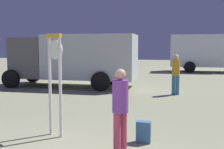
{
  "coord_description": "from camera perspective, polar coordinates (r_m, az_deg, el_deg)",
  "views": [
    {
      "loc": [
        1.78,
        -3.26,
        2.06
      ],
      "look_at": [
        -0.44,
        4.87,
        1.2
      ],
      "focal_mm": 43.9,
      "sensor_mm": 36.0,
      "label": 1
    }
  ],
  "objects": [
    {
      "name": "person_near_clock",
      "position": [
        5.33,
        1.74,
        -6.56
      ],
      "size": [
        0.31,
        0.31,
        1.64
      ],
      "color": "#B33B55",
      "rests_on": "ground_plane"
    },
    {
      "name": "standing_clock",
      "position": [
        6.36,
        -11.78,
        0.11
      ],
      "size": [
        0.43,
        0.22,
        2.35
      ],
      "color": "white",
      "rests_on": "ground_plane"
    },
    {
      "name": "person_distant",
      "position": [
        11.99,
        13.15,
        0.44
      ],
      "size": [
        0.33,
        0.33,
        1.73
      ],
      "color": "teal",
      "rests_on": "ground_plane"
    },
    {
      "name": "box_truck_far",
      "position": [
        23.79,
        19.24,
        4.47
      ],
      "size": [
        6.63,
        2.79,
        3.03
      ],
      "color": "white",
      "rests_on": "ground_plane"
    },
    {
      "name": "backpack",
      "position": [
        6.05,
        6.59,
        -11.83
      ],
      "size": [
        0.31,
        0.21,
        0.46
      ],
      "color": "teal",
      "rests_on": "ground_plane"
    },
    {
      "name": "box_truck_near",
      "position": [
        14.22,
        -7.71,
        3.54
      ],
      "size": [
        6.69,
        2.75,
        2.66
      ],
      "color": "silver",
      "rests_on": "ground_plane"
    }
  ]
}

